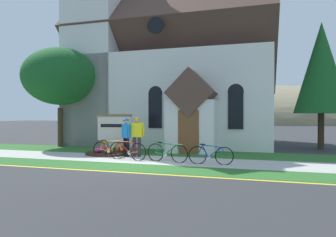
% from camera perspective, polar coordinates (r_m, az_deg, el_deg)
% --- Properties ---
extents(ground, '(140.00, 140.00, 0.00)m').
position_cam_1_polar(ground, '(15.14, -1.50, -6.41)').
color(ground, '#333335').
extents(sidewalk_slab, '(32.00, 2.30, 0.01)m').
position_cam_1_polar(sidewalk_slab, '(13.12, -7.84, -7.50)').
color(sidewalk_slab, '#B7B5AD').
rests_on(sidewalk_slab, ground).
extents(grass_verge, '(32.00, 1.53, 0.01)m').
position_cam_1_polar(grass_verge, '(11.42, -11.85, -8.74)').
color(grass_verge, '#2D6628').
rests_on(grass_verge, ground).
extents(church_lawn, '(24.00, 2.66, 0.01)m').
position_cam_1_polar(church_lawn, '(15.39, -4.01, -6.28)').
color(church_lawn, '#2D6628').
rests_on(church_lawn, ground).
extents(curb_paint_stripe, '(28.00, 0.16, 0.01)m').
position_cam_1_polar(curb_paint_stripe, '(10.63, -14.24, -9.45)').
color(curb_paint_stripe, yellow).
rests_on(curb_paint_stripe, ground).
extents(church_building, '(12.77, 9.86, 14.60)m').
position_cam_1_polar(church_building, '(20.43, -0.67, 9.75)').
color(church_building, white).
rests_on(church_building, ground).
extents(church_sign, '(1.86, 0.21, 1.91)m').
position_cam_1_polar(church_sign, '(15.15, -10.14, -1.82)').
color(church_sign, '#7F6047').
rests_on(church_sign, ground).
extents(flower_bed, '(2.14, 2.14, 0.34)m').
position_cam_1_polar(flower_bed, '(14.75, -11.01, -6.25)').
color(flower_bed, '#382319').
rests_on(flower_bed, ground).
extents(bicycle_silver, '(1.70, 0.12, 0.79)m').
position_cam_1_polar(bicycle_silver, '(11.60, 8.03, -6.80)').
color(bicycle_silver, black).
rests_on(bicycle_silver, ground).
extents(bicycle_white, '(1.76, 0.33, 0.81)m').
position_cam_1_polar(bicycle_white, '(12.10, -0.19, -6.41)').
color(bicycle_white, black).
rests_on(bicycle_white, ground).
extents(bicycle_orange, '(1.74, 0.09, 0.79)m').
position_cam_1_polar(bicycle_orange, '(13.60, -10.80, -5.68)').
color(bicycle_orange, black).
rests_on(bicycle_orange, ground).
extents(bicycle_blue, '(1.77, 0.34, 0.83)m').
position_cam_1_polar(bicycle_blue, '(12.72, -7.64, -6.03)').
color(bicycle_blue, black).
rests_on(bicycle_blue, ground).
extents(cyclist_in_white_jersey, '(0.50, 0.58, 1.71)m').
position_cam_1_polar(cyclist_in_white_jersey, '(13.60, -7.89, -2.95)').
color(cyclist_in_white_jersey, black).
rests_on(cyclist_in_white_jersey, ground).
extents(cyclist_in_yellow_jersey, '(0.69, 0.33, 1.77)m').
position_cam_1_polar(cyclist_in_yellow_jersey, '(13.55, -5.89, -2.77)').
color(cyclist_in_yellow_jersey, '#2D2D33').
rests_on(cyclist_in_yellow_jersey, ground).
extents(roadside_conifer, '(2.85, 2.85, 6.95)m').
position_cam_1_polar(roadside_conifer, '(18.69, 26.93, 8.49)').
color(roadside_conifer, '#3D2D1E').
rests_on(roadside_conifer, ground).
extents(yard_deciduous_tree, '(4.33, 4.33, 5.81)m').
position_cam_1_polar(yard_deciduous_tree, '(19.07, -19.64, 7.43)').
color(yard_deciduous_tree, '#3D2D1E').
rests_on(yard_deciduous_tree, ground).
extents(distant_hill, '(99.15, 51.91, 18.43)m').
position_cam_1_polar(distant_hill, '(80.84, 12.09, -0.66)').
color(distant_hill, '#847A5B').
rests_on(distant_hill, ground).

